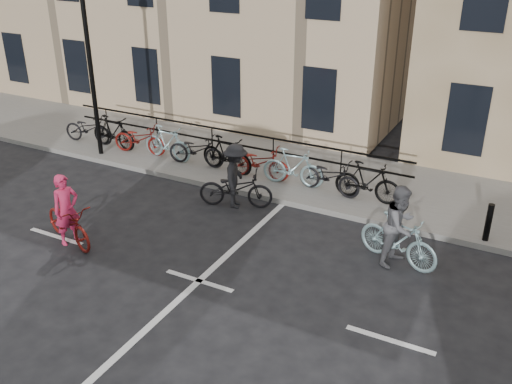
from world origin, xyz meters
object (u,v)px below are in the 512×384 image
at_px(lamp_post, 88,46).
at_px(cyclist_pink, 68,220).
at_px(cyclist_dark, 236,182).
at_px(cyclist_grey, 399,233).

height_order(lamp_post, cyclist_pink, lamp_post).
xyz_separation_m(cyclist_pink, cyclist_dark, (2.46, 3.41, 0.09)).
relative_size(lamp_post, cyclist_pink, 2.65).
distance_m(cyclist_pink, cyclist_dark, 4.20).
bearing_deg(cyclist_grey, lamp_post, 96.08).
xyz_separation_m(lamp_post, cyclist_dark, (5.46, -1.01, -2.82)).
bearing_deg(lamp_post, cyclist_dark, -10.47).
height_order(cyclist_grey, cyclist_dark, cyclist_grey).
height_order(lamp_post, cyclist_dark, lamp_post).
relative_size(cyclist_pink, cyclist_dark, 0.98).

